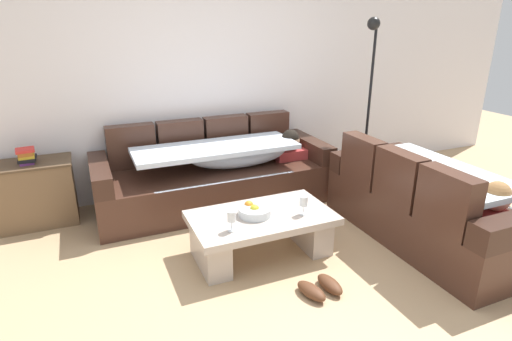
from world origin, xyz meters
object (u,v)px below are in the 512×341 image
object	(u,v)px
fruit_bowl	(254,211)
coffee_table	(261,230)
pair_of_shoes	(321,288)
wine_glass_near_left	(232,217)
side_cabinet	(36,193)
floor_lamp	(369,93)
wine_glass_near_right	(304,202)
couch_near_window	(428,205)
book_stack_on_cabinet	(26,156)
couch_along_wall	(218,174)

from	to	relation	value
fruit_bowl	coffee_table	bearing A→B (deg)	-16.55
pair_of_shoes	wine_glass_near_left	bearing A→B (deg)	135.06
side_cabinet	floor_lamp	distance (m)	3.72
wine_glass_near_left	wine_glass_near_right	world-z (taller)	same
wine_glass_near_left	side_cabinet	size ratio (longest dim) A/B	0.23
coffee_table	wine_glass_near_right	xyz separation A→B (m)	(0.32, -0.13, 0.26)
couch_near_window	pair_of_shoes	xyz separation A→B (m)	(-1.32, -0.34, -0.29)
coffee_table	book_stack_on_cabinet	size ratio (longest dim) A/B	5.21
couch_along_wall	side_cabinet	distance (m)	1.81
side_cabinet	book_stack_on_cabinet	world-z (taller)	book_stack_on_cabinet
couch_along_wall	wine_glass_near_left	size ratio (longest dim) A/B	15.02
fruit_bowl	couch_near_window	bearing A→B (deg)	-12.71
floor_lamp	pair_of_shoes	size ratio (longest dim) A/B	5.91
fruit_bowl	wine_glass_near_left	world-z (taller)	wine_glass_near_left
wine_glass_near_right	coffee_table	bearing A→B (deg)	157.50
wine_glass_near_left	pair_of_shoes	size ratio (longest dim) A/B	0.50
coffee_table	book_stack_on_cabinet	xyz separation A→B (m)	(-1.81, 1.42, 0.47)
fruit_bowl	side_cabinet	size ratio (longest dim) A/B	0.39
couch_near_window	floor_lamp	distance (m)	1.62
coffee_table	side_cabinet	distance (m)	2.28
wine_glass_near_right	book_stack_on_cabinet	size ratio (longest dim) A/B	0.72
couch_along_wall	fruit_bowl	xyz separation A→B (m)	(-0.06, -1.17, 0.09)
wine_glass_near_left	wine_glass_near_right	bearing A→B (deg)	2.65
wine_glass_near_left	wine_glass_near_right	xyz separation A→B (m)	(0.65, 0.03, 0.00)
coffee_table	pair_of_shoes	bearing A→B (deg)	-74.59
wine_glass_near_right	book_stack_on_cabinet	bearing A→B (deg)	144.05
side_cabinet	pair_of_shoes	distance (m)	2.89
coffee_table	wine_glass_near_right	size ratio (longest dim) A/B	7.23
fruit_bowl	book_stack_on_cabinet	size ratio (longest dim) A/B	1.21
couch_along_wall	floor_lamp	world-z (taller)	floor_lamp
coffee_table	pair_of_shoes	world-z (taller)	coffee_table
couch_near_window	side_cabinet	xyz separation A→B (m)	(-3.30, 1.75, -0.01)
pair_of_shoes	fruit_bowl	bearing A→B (deg)	109.34
coffee_table	pair_of_shoes	xyz separation A→B (m)	(0.19, -0.67, -0.19)
couch_along_wall	wine_glass_near_right	bearing A→B (deg)	-76.58
side_cabinet	floor_lamp	bearing A→B (deg)	-5.85
couch_along_wall	pair_of_shoes	bearing A→B (deg)	-84.55
couch_near_window	floor_lamp	xyz separation A→B (m)	(0.32, 1.38, 0.78)
side_cabinet	coffee_table	bearing A→B (deg)	-38.33
couch_along_wall	floor_lamp	size ratio (longest dim) A/B	1.28
coffee_table	wine_glass_near_left	bearing A→B (deg)	-153.21
couch_near_window	pair_of_shoes	bearing A→B (deg)	104.38
couch_along_wall	floor_lamp	xyz separation A→B (m)	(1.82, -0.15, 0.79)
couch_along_wall	fruit_bowl	distance (m)	1.18
couch_along_wall	coffee_table	xyz separation A→B (m)	(-0.01, -1.19, -0.09)
couch_near_window	wine_glass_near_left	world-z (taller)	couch_near_window
wine_glass_near_right	side_cabinet	size ratio (longest dim) A/B	0.23
couch_near_window	book_stack_on_cabinet	distance (m)	3.77
fruit_bowl	side_cabinet	world-z (taller)	side_cabinet
floor_lamp	couch_along_wall	bearing A→B (deg)	175.41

